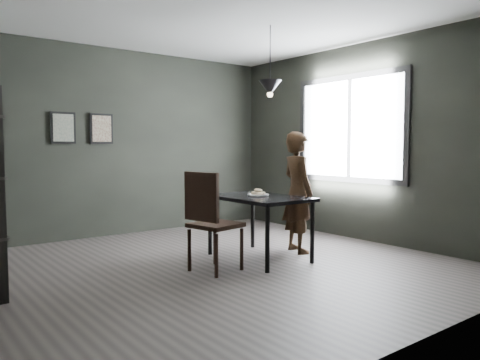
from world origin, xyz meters
TOP-DOWN VIEW (x-y plane):
  - ground at (0.00, 0.00)m, footprint 5.00×5.00m
  - back_wall at (0.00, 2.50)m, footprint 5.00×0.10m
  - ceiling at (0.00, 0.00)m, footprint 5.00×5.00m
  - window_assembly at (2.47, 0.20)m, footprint 0.04×1.96m
  - cafe_table at (0.60, 0.00)m, footprint 0.80×1.20m
  - white_plate at (0.61, 0.03)m, footprint 0.23×0.23m
  - donut_pile at (0.61, 0.03)m, footprint 0.17×0.18m
  - woman at (1.23, -0.01)m, footprint 0.50×0.63m
  - wood_chair at (-0.22, -0.15)m, footprint 0.55×0.55m
  - pendant_lamp at (0.85, 0.10)m, footprint 0.28×0.28m
  - framed_print_left at (-0.90, 2.47)m, footprint 0.34×0.04m
  - framed_print_right at (-0.35, 2.47)m, footprint 0.34×0.04m

SIDE VIEW (x-z plane):
  - ground at x=0.00m, z-range 0.00..0.00m
  - wood_chair at x=-0.22m, z-range 0.07..1.15m
  - cafe_table at x=0.60m, z-range 0.30..1.05m
  - white_plate at x=0.61m, z-range 0.75..0.76m
  - woman at x=1.23m, z-range 0.00..1.52m
  - donut_pile at x=0.61m, z-range 0.75..0.83m
  - back_wall at x=0.00m, z-range 0.00..2.80m
  - window_assembly at x=2.47m, z-range 0.82..2.38m
  - framed_print_left at x=-0.90m, z-range 1.38..1.82m
  - framed_print_right at x=-0.35m, z-range 1.38..1.82m
  - pendant_lamp at x=0.85m, z-range 1.62..2.48m
  - ceiling at x=0.00m, z-range 2.79..2.81m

